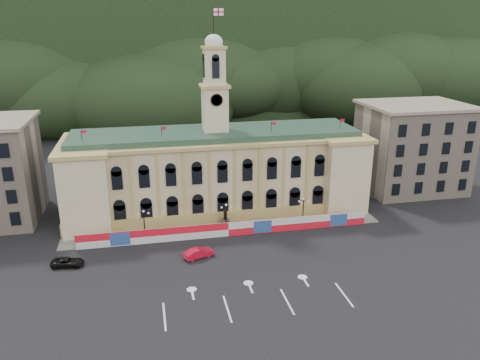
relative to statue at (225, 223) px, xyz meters
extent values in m
plane|color=black|center=(0.00, -18.00, -1.19)|extent=(260.00, 260.00, 0.00)
cube|color=black|center=(0.00, 112.00, 20.81)|extent=(230.00, 70.00, 44.00)
cube|color=#595651|center=(35.00, 92.00, 28.81)|extent=(22.00, 8.00, 14.00)
cube|color=#595651|center=(-48.00, 90.00, 24.81)|extent=(16.00, 7.00, 10.00)
cube|color=beige|center=(0.00, 10.00, 5.81)|extent=(55.00, 15.00, 14.00)
cube|color=tan|center=(0.00, 2.20, 0.01)|extent=(56.00, 0.80, 2.40)
cube|color=tan|center=(0.00, 10.00, 13.11)|extent=(56.20, 16.20, 0.60)
cube|color=#2D4B3A|center=(0.00, 10.00, 13.81)|extent=(53.00, 13.00, 1.20)
cube|color=beige|center=(-23.50, 9.00, 5.81)|extent=(8.00, 17.00, 14.00)
cube|color=beige|center=(23.50, 9.00, 5.81)|extent=(8.00, 17.00, 14.00)
cube|color=beige|center=(0.00, 10.00, 18.41)|extent=(4.40, 4.40, 8.00)
cube|color=tan|center=(0.00, 10.00, 22.61)|extent=(5.20, 5.20, 0.50)
cube|color=beige|center=(0.00, 10.00, 25.91)|extent=(3.60, 3.60, 6.50)
cube|color=tan|center=(0.00, 10.00, 29.31)|extent=(4.20, 4.20, 0.40)
cylinder|color=black|center=(0.00, 7.70, 20.41)|extent=(2.20, 0.20, 2.20)
ellipsoid|color=white|center=(0.00, 10.00, 30.21)|extent=(3.20, 3.20, 2.72)
cylinder|color=black|center=(0.00, 10.00, 33.41)|extent=(0.12, 0.12, 5.00)
cube|color=white|center=(0.90, 10.00, 35.21)|extent=(1.80, 0.04, 1.20)
cube|color=red|center=(0.90, 9.97, 35.21)|extent=(1.80, 0.02, 0.22)
cube|color=red|center=(0.90, 9.97, 35.21)|extent=(0.22, 0.02, 1.20)
cube|color=tan|center=(43.00, 13.00, 7.81)|extent=(20.00, 16.00, 18.00)
cube|color=gray|center=(43.00, 13.00, 17.11)|extent=(21.00, 17.00, 0.60)
cube|color=red|center=(0.00, -3.00, 0.06)|extent=(50.00, 0.25, 2.50)
cube|color=#2B4C90|center=(-18.00, -3.14, 0.06)|extent=(3.20, 0.05, 2.20)
cube|color=#2B4C90|center=(6.00, -3.14, 0.06)|extent=(3.20, 0.05, 2.20)
cube|color=#2B4C90|center=(20.00, -3.14, 0.06)|extent=(3.20, 0.05, 2.20)
cube|color=slate|center=(0.00, -0.25, -1.11)|extent=(56.00, 5.50, 0.16)
cube|color=#595651|center=(0.00, 0.00, -0.29)|extent=(1.40, 1.40, 1.80)
cylinder|color=black|center=(0.00, 0.00, 1.41)|extent=(0.60, 0.60, 1.60)
sphere|color=black|center=(0.00, 0.00, 2.31)|extent=(0.44, 0.44, 0.44)
cylinder|color=black|center=(-14.00, -1.00, -1.04)|extent=(0.44, 0.44, 0.30)
cylinder|color=black|center=(-14.00, -1.00, 1.21)|extent=(0.18, 0.18, 4.80)
cube|color=black|center=(-14.00, -1.00, 3.51)|extent=(1.60, 0.08, 0.08)
sphere|color=silver|center=(-14.80, -1.00, 3.36)|extent=(0.36, 0.36, 0.36)
sphere|color=silver|center=(-13.20, -1.00, 3.36)|extent=(0.36, 0.36, 0.36)
sphere|color=silver|center=(-14.00, -1.00, 3.76)|extent=(0.40, 0.40, 0.40)
cylinder|color=black|center=(0.00, -1.00, -1.04)|extent=(0.44, 0.44, 0.30)
cylinder|color=black|center=(0.00, -1.00, 1.21)|extent=(0.18, 0.18, 4.80)
cube|color=black|center=(0.00, -1.00, 3.51)|extent=(1.60, 0.08, 0.08)
sphere|color=silver|center=(-0.80, -1.00, 3.36)|extent=(0.36, 0.36, 0.36)
sphere|color=silver|center=(0.80, -1.00, 3.36)|extent=(0.36, 0.36, 0.36)
sphere|color=silver|center=(0.00, -1.00, 3.76)|extent=(0.40, 0.40, 0.40)
cylinder|color=black|center=(14.00, -1.00, -1.04)|extent=(0.44, 0.44, 0.30)
cylinder|color=black|center=(14.00, -1.00, 1.21)|extent=(0.18, 0.18, 4.80)
cube|color=black|center=(14.00, -1.00, 3.51)|extent=(1.60, 0.08, 0.08)
sphere|color=silver|center=(13.20, -1.00, 3.36)|extent=(0.36, 0.36, 0.36)
sphere|color=silver|center=(14.80, -1.00, 3.36)|extent=(0.36, 0.36, 0.36)
sphere|color=silver|center=(14.00, -1.00, 3.76)|extent=(0.40, 0.40, 0.40)
imported|color=red|center=(-5.93, -9.60, -0.40)|extent=(4.75, 5.85, 1.57)
imported|color=black|center=(-25.51, -8.32, -0.52)|extent=(3.44, 5.37, 1.34)
camera|label=1|loc=(-12.85, -74.59, 33.84)|focal=35.00mm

